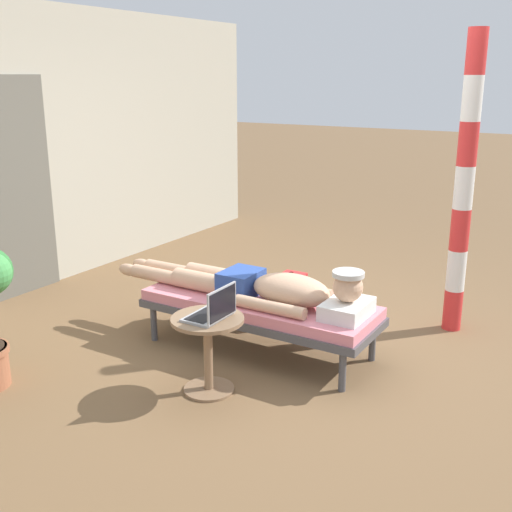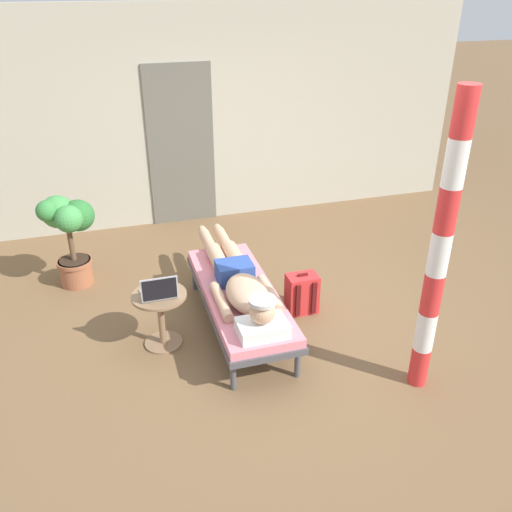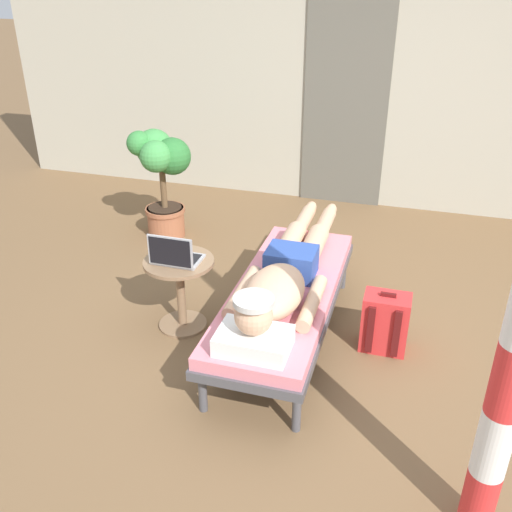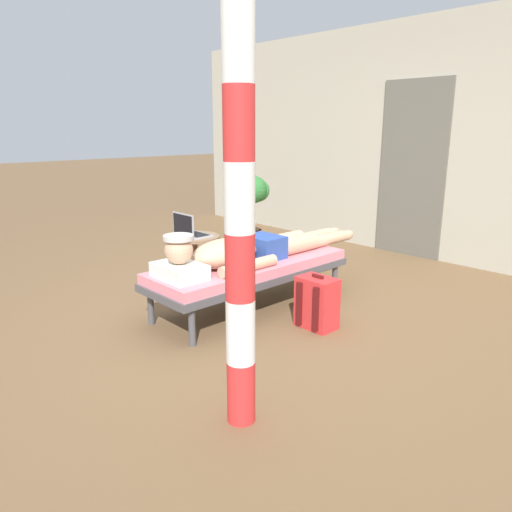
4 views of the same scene
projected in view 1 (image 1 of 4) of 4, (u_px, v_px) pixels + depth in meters
name	position (u px, v px, depth m)	size (l,w,h in m)	color
ground_plane	(286.00, 343.00, 4.95)	(40.00, 40.00, 0.00)	brown
house_wall_back	(6.00, 152.00, 5.81)	(7.60, 0.20, 2.70)	#B2AD99
house_door_panel	(14.00, 189.00, 5.81)	(0.84, 0.03, 2.04)	#625F54
lounge_chair	(259.00, 308.00, 4.73)	(0.65, 1.82, 0.42)	#4C4C51
person_reclining	(264.00, 287.00, 4.66)	(0.53, 2.17, 0.33)	white
side_table	(208.00, 341.00, 4.11)	(0.48, 0.48, 0.52)	#8C6B4C
laptop	(214.00, 311.00, 4.02)	(0.31, 0.24, 0.23)	#A5A8AD
backpack	(288.00, 298.00, 5.36)	(0.30, 0.26, 0.42)	red
porch_post	(464.00, 188.00, 4.90)	(0.15, 0.15, 2.37)	red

